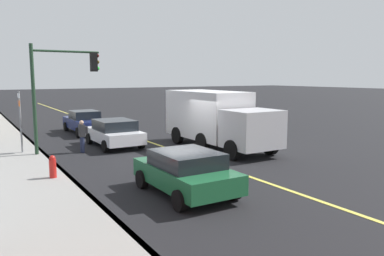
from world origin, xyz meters
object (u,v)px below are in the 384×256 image
at_px(fire_hydrant, 53,169).
at_px(pedestrian_with_backpack, 82,134).
at_px(car_green, 186,171).
at_px(street_sign_post, 20,118).
at_px(car_white, 114,132).
at_px(truck_white, 216,118).
at_px(traffic_light_mast, 61,80).
at_px(car_navy, 85,122).

bearing_deg(fire_hydrant, pedestrian_with_backpack, -26.56).
xyz_separation_m(car_green, street_sign_post, (8.91, 3.57, 1.03)).
bearing_deg(car_white, truck_white, -124.66).
bearing_deg(traffic_light_mast, car_navy, -23.56).
xyz_separation_m(car_white, traffic_light_mast, (-0.78, 2.75, 2.72)).
bearing_deg(car_white, car_green, 174.27).
relative_size(car_white, truck_white, 0.57).
bearing_deg(car_white, traffic_light_mast, 105.92).
height_order(car_green, fire_hydrant, car_green).
xyz_separation_m(car_green, truck_white, (5.88, -5.25, 0.82)).
height_order(car_green, pedestrian_with_backpack, pedestrian_with_backpack).
bearing_deg(street_sign_post, traffic_light_mast, -115.12).
relative_size(car_navy, truck_white, 0.66).
xyz_separation_m(truck_white, pedestrian_with_backpack, (2.28, 6.22, -0.64)).
height_order(truck_white, traffic_light_mast, traffic_light_mast).
height_order(car_white, street_sign_post, street_sign_post).
relative_size(car_white, street_sign_post, 1.36).
height_order(car_navy, truck_white, truck_white).
bearing_deg(car_green, pedestrian_with_backpack, 6.76).
xyz_separation_m(car_navy, pedestrian_with_backpack, (-6.25, 1.85, 0.17)).
distance_m(car_white, truck_white, 5.36).
bearing_deg(fire_hydrant, car_white, -37.95).
bearing_deg(traffic_light_mast, car_white, -74.08).
relative_size(car_green, fire_hydrant, 4.05).
distance_m(car_white, fire_hydrant, 6.76).
xyz_separation_m(car_white, pedestrian_with_backpack, (-0.74, 1.86, 0.16)).
relative_size(car_white, pedestrian_with_backpack, 2.59).
xyz_separation_m(pedestrian_with_backpack, street_sign_post, (0.75, 2.60, 0.85)).
xyz_separation_m(car_navy, car_green, (-14.40, 0.89, -0.01)).
xyz_separation_m(car_white, street_sign_post, (0.02, 4.46, 1.01)).
relative_size(pedestrian_with_backpack, traffic_light_mast, 0.31).
height_order(car_white, car_green, car_white).
bearing_deg(truck_white, pedestrian_with_backpack, 69.88).
bearing_deg(car_navy, pedestrian_with_backpack, 163.47).
xyz_separation_m(car_navy, fire_hydrant, (-10.84, 4.15, -0.27)).
height_order(car_white, traffic_light_mast, traffic_light_mast).
bearing_deg(car_navy, traffic_light_mast, 156.44).
bearing_deg(car_white, car_navy, 0.06).
bearing_deg(fire_hydrant, truck_white, -74.81).
bearing_deg(car_navy, truck_white, -152.89).
distance_m(car_white, street_sign_post, 4.57).
height_order(car_navy, fire_hydrant, car_navy).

